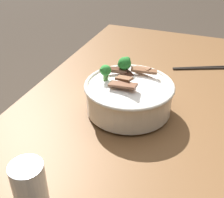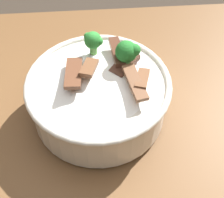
# 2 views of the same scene
# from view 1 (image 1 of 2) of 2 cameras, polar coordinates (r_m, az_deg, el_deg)

# --- Properties ---
(dining_table) EXTENTS (1.26, 0.80, 0.77)m
(dining_table) POSITION_cam_1_polar(r_m,az_deg,el_deg) (1.01, 7.65, -6.94)
(dining_table) COLOR brown
(dining_table) RESTS_ON ground
(rice_bowl) EXTENTS (0.25, 0.25, 0.15)m
(rice_bowl) POSITION_cam_1_polar(r_m,az_deg,el_deg) (0.84, 3.27, 1.05)
(rice_bowl) COLOR silver
(rice_bowl) RESTS_ON dining_table
(drinking_glass) EXTENTS (0.06, 0.06, 0.13)m
(drinking_glass) POSITION_cam_1_polar(r_m,az_deg,el_deg) (0.59, -15.32, -17.33)
(drinking_glass) COLOR white
(drinking_glass) RESTS_ON dining_table
(chopsticks_pair) EXTENTS (0.11, 0.21, 0.01)m
(chopsticks_pair) POSITION_cam_1_polar(r_m,az_deg,el_deg) (1.16, 16.97, 5.79)
(chopsticks_pair) COLOR #28231E
(chopsticks_pair) RESTS_ON dining_table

